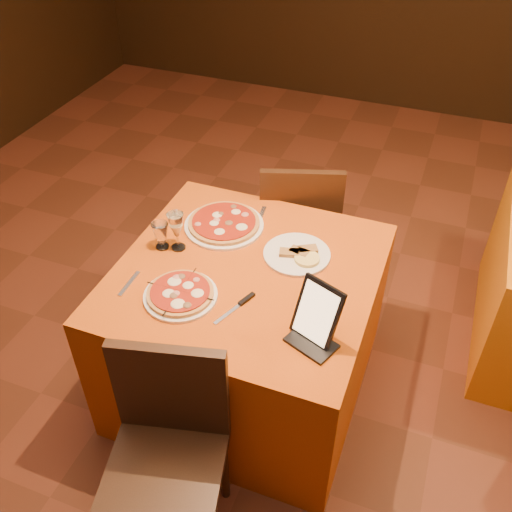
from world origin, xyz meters
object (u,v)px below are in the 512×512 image
(main_table, at_px, (248,330))
(wine_glass, at_px, (177,231))
(chair_main_near, at_px, (164,472))
(pizza_far, at_px, (224,224))
(chair_main_far, at_px, (298,224))
(water_glass, at_px, (161,236))
(pizza_near, at_px, (180,294))
(tablet, at_px, (317,312))

(main_table, xyz_separation_m, wine_glass, (-0.34, 0.03, 0.47))
(chair_main_near, bearing_deg, wine_glass, 98.35)
(pizza_far, relative_size, wine_glass, 1.97)
(chair_main_far, relative_size, water_glass, 7.00)
(chair_main_near, xyz_separation_m, water_glass, (-0.41, 0.83, 0.36))
(water_glass, bearing_deg, chair_main_far, 61.80)
(main_table, relative_size, pizza_near, 3.63)
(chair_main_far, relative_size, tablet, 3.73)
(main_table, bearing_deg, chair_main_far, 90.00)
(chair_main_far, distance_m, water_glass, 0.95)
(chair_main_far, xyz_separation_m, tablet, (0.38, -1.04, 0.41))
(pizza_far, distance_m, water_glass, 0.32)
(pizza_near, relative_size, wine_glass, 1.59)
(chair_main_near, relative_size, water_glass, 7.00)
(wine_glass, bearing_deg, tablet, -21.65)
(main_table, height_order, pizza_near, pizza_near)
(main_table, bearing_deg, wine_glass, 174.49)
(chair_main_far, height_order, wine_glass, wine_glass)
(chair_main_near, xyz_separation_m, tablet, (0.38, 0.57, 0.41))
(chair_main_far, bearing_deg, tablet, 92.08)
(chair_main_near, relative_size, tablet, 3.73)
(chair_main_near, height_order, pizza_near, chair_main_near)
(pizza_far, relative_size, water_glass, 2.88)
(pizza_near, relative_size, tablet, 1.24)
(main_table, xyz_separation_m, pizza_far, (-0.21, 0.25, 0.39))
(chair_main_near, height_order, pizza_far, chair_main_near)
(pizza_near, relative_size, pizza_far, 0.81)
(water_glass, bearing_deg, main_table, -1.72)
(main_table, distance_m, water_glass, 0.60)
(main_table, relative_size, pizza_far, 2.94)
(wine_glass, relative_size, tablet, 0.78)
(chair_main_near, bearing_deg, pizza_far, 87.73)
(pizza_near, distance_m, water_glass, 0.35)
(wine_glass, height_order, tablet, tablet)
(pizza_far, height_order, water_glass, water_glass)
(water_glass, distance_m, tablet, 0.84)
(water_glass, bearing_deg, pizza_far, 50.38)
(main_table, height_order, tablet, tablet)
(chair_main_far, xyz_separation_m, wine_glass, (-0.34, -0.75, 0.39))
(wine_glass, height_order, water_glass, wine_glass)
(pizza_near, height_order, water_glass, water_glass)
(chair_main_far, height_order, water_glass, chair_main_far)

